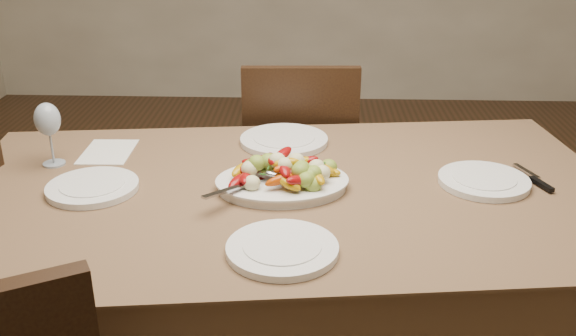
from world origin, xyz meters
The scene contains 12 objects.
dining_table centered at (-0.09, -0.29, 0.38)m, with size 1.84×1.04×0.76m, color brown.
chair_far centered at (-0.08, 0.49, 0.47)m, with size 0.42×0.42×0.95m, color black, non-canonical shape.
serving_platter centered at (-0.11, -0.30, 0.77)m, with size 0.35×0.26×0.02m, color white.
roasted_vegetables centered at (-0.11, -0.30, 0.83)m, with size 0.29×0.20×0.09m, color maroon, non-canonical shape.
serving_spoon centered at (-0.17, -0.34, 0.81)m, with size 0.28×0.06×0.03m, color #9EA0A8, non-canonical shape.
plate_left centered at (-0.63, -0.33, 0.77)m, with size 0.25×0.25×0.02m, color white.
plate_right centered at (0.46, -0.24, 0.77)m, with size 0.25×0.25×0.02m, color white.
plate_far centered at (-0.12, 0.05, 0.77)m, with size 0.29×0.29×0.02m, color white.
plate_near centered at (-0.09, -0.64, 0.77)m, with size 0.26×0.26×0.02m, color white.
wine_glass centered at (-0.80, -0.15, 0.86)m, with size 0.08×0.08×0.20m, color #8C99A5, non-canonical shape.
menu_card centered at (-0.67, -0.05, 0.76)m, with size 0.15×0.21×0.00m, color silver.
table_knife centered at (0.61, -0.22, 0.76)m, with size 0.02×0.20×0.01m, color #9EA0A8, non-canonical shape.
Camera 1 is at (-0.03, -1.90, 1.52)m, focal length 40.00 mm.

